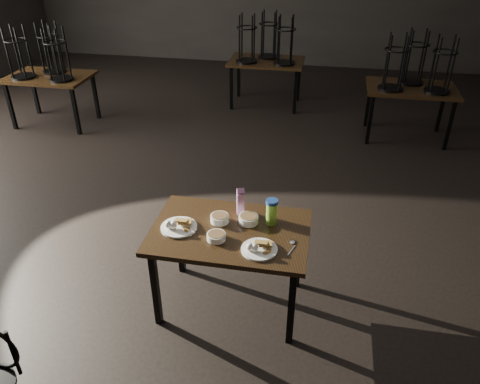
# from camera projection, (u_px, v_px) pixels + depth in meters

# --- Properties ---
(main_table) EXTENTS (1.20, 0.80, 0.75)m
(main_table) POSITION_uv_depth(u_px,v_px,m) (230.00, 238.00, 3.59)
(main_table) COLOR black
(main_table) RESTS_ON ground
(plate_left) EXTENTS (0.28, 0.28, 0.09)m
(plate_left) POSITION_uv_depth(u_px,v_px,m) (178.00, 226.00, 3.56)
(plate_left) COLOR white
(plate_left) RESTS_ON main_table
(plate_right) EXTENTS (0.26, 0.26, 0.09)m
(plate_right) POSITION_uv_depth(u_px,v_px,m) (259.00, 248.00, 3.32)
(plate_right) COLOR white
(plate_right) RESTS_ON main_table
(bowl_near) EXTENTS (0.14, 0.14, 0.06)m
(bowl_near) POSITION_uv_depth(u_px,v_px,m) (220.00, 218.00, 3.63)
(bowl_near) COLOR white
(bowl_near) RESTS_ON main_table
(bowl_far) EXTENTS (0.15, 0.15, 0.06)m
(bowl_far) POSITION_uv_depth(u_px,v_px,m) (248.00, 219.00, 3.62)
(bowl_far) COLOR white
(bowl_far) RESTS_ON main_table
(bowl_big) EXTENTS (0.14, 0.14, 0.05)m
(bowl_big) POSITION_uv_depth(u_px,v_px,m) (216.00, 236.00, 3.44)
(bowl_big) COLOR white
(bowl_big) RESTS_ON main_table
(juice_carton) EXTENTS (0.07, 0.07, 0.23)m
(juice_carton) POSITION_uv_depth(u_px,v_px,m) (241.00, 202.00, 3.69)
(juice_carton) COLOR #961B84
(juice_carton) RESTS_ON main_table
(water_bottle) EXTENTS (0.12, 0.12, 0.21)m
(water_bottle) POSITION_uv_depth(u_px,v_px,m) (272.00, 211.00, 3.57)
(water_bottle) COLOR #A2F046
(water_bottle) RESTS_ON main_table
(spoon) EXTENTS (0.05, 0.19, 0.01)m
(spoon) POSITION_uv_depth(u_px,v_px,m) (293.00, 243.00, 3.40)
(spoon) COLOR silver
(spoon) RESTS_ON main_table
(bg_table_left) EXTENTS (1.20, 0.80, 1.48)m
(bg_table_left) POSITION_uv_depth(u_px,v_px,m) (48.00, 74.00, 6.84)
(bg_table_left) COLOR black
(bg_table_left) RESTS_ON ground
(bg_table_right) EXTENTS (1.20, 0.80, 1.48)m
(bg_table_right) POSITION_uv_depth(u_px,v_px,m) (412.00, 85.00, 6.40)
(bg_table_right) COLOR black
(bg_table_right) RESTS_ON ground
(bg_table_far) EXTENTS (1.20, 0.80, 1.48)m
(bg_table_far) POSITION_uv_depth(u_px,v_px,m) (266.00, 59.00, 7.55)
(bg_table_far) COLOR black
(bg_table_far) RESTS_ON ground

